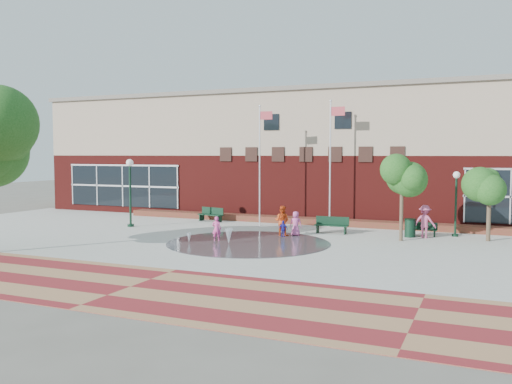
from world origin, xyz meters
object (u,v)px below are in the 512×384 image
at_px(flagpole_left, 260,159).
at_px(trash_can, 410,228).
at_px(bench_left, 211,217).
at_px(child_splash, 217,229).
at_px(flagpole_right, 331,156).

relative_size(flagpole_left, trash_can, 7.40).
distance_m(flagpole_left, bench_left, 5.67).
bearing_deg(child_splash, trash_can, -165.31).
distance_m(flagpole_left, child_splash, 7.52).
height_order(trash_can, child_splash, child_splash).
height_order(bench_left, child_splash, child_splash).
relative_size(trash_can, child_splash, 0.79).
distance_m(flagpole_right, trash_can, 6.97).
relative_size(flagpole_right, trash_can, 7.67).
distance_m(trash_can, child_splash, 10.70).
xyz_separation_m(trash_can, child_splash, (-9.21, -5.44, 0.13)).
bearing_deg(child_splash, flagpole_right, -132.84).
bearing_deg(flagpole_right, child_splash, -116.64).
bearing_deg(flagpole_right, trash_can, -24.61).
bearing_deg(trash_can, flagpole_left, 173.18).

